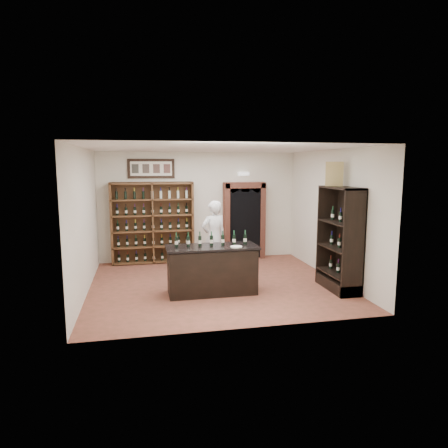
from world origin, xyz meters
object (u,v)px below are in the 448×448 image
Objects in this scene: counter_bottle_0 at (176,242)px; shopkeeper at (214,237)px; side_cabinet at (340,255)px; wine_crate at (334,174)px; tasting_counter at (212,270)px; wine_shelf at (153,223)px.

counter_bottle_0 is 0.17× the size of shopkeeper.
side_cabinet is 1.73m from wine_crate.
wine_crate is (3.39, -0.04, 1.35)m from counter_bottle_0.
side_cabinet is at bearing 125.62° from shopkeeper.
counter_bottle_0 is at bearing 174.15° from side_cabinet.
wine_crate is at bearing 0.18° from tasting_counter.
wine_shelf is 1.22× the size of shopkeeper.
tasting_counter is at bearing 173.72° from side_cabinet.
wine_shelf is 7.33× the size of counter_bottle_0.
side_cabinet reaches higher than shopkeeper.
tasting_counter is 3.31m from wine_crate.
tasting_counter is 0.85× the size of side_cabinet.
side_cabinet is at bearing -5.85° from counter_bottle_0.
tasting_counter is (1.10, -2.93, -0.61)m from wine_shelf.
side_cabinet is (3.82, -3.23, -0.35)m from wine_shelf.
wine_shelf is 4.96m from wine_crate.
wine_shelf is 5.02m from side_cabinet.
tasting_counter is 6.27× the size of counter_bottle_0.
wine_shelf is 3.19m from tasting_counter.
side_cabinet reaches higher than counter_bottle_0.
counter_bottle_0 is at bearing 175.81° from tasting_counter.
wine_crate is (-0.06, 0.31, 1.70)m from side_cabinet.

